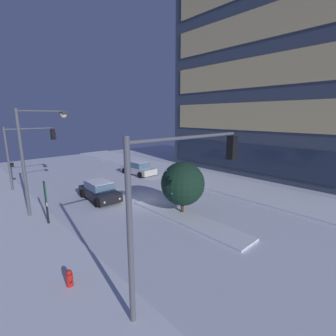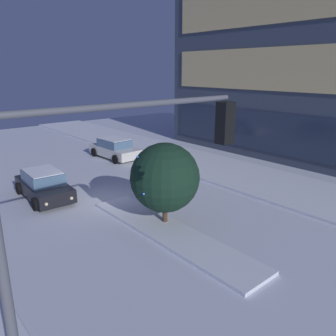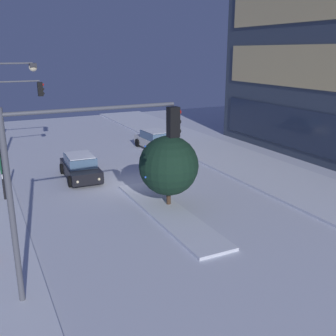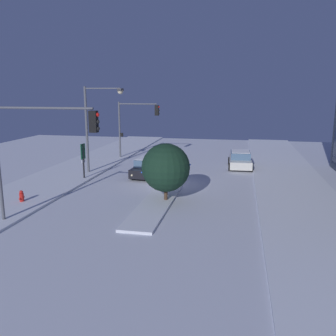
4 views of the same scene
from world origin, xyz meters
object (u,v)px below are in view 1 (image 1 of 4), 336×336
at_px(car_far, 138,168).
at_px(fire_hydrant, 70,280).
at_px(car_near, 100,191).
at_px(street_lamp_arched, 37,146).
at_px(decorated_tree_median, 183,184).
at_px(traffic_light_corner_near_right, 183,183).
at_px(traffic_light_corner_near_left, 28,146).
at_px(parking_info_sign, 46,198).

bearing_deg(car_far, fire_hydrant, 133.42).
relative_size(car_near, street_lamp_arched, 0.62).
height_order(street_lamp_arched, decorated_tree_median, street_lamp_arched).
height_order(fire_hydrant, decorated_tree_median, decorated_tree_median).
height_order(car_near, traffic_light_corner_near_right, traffic_light_corner_near_right).
bearing_deg(traffic_light_corner_near_right, traffic_light_corner_near_left, 91.86).
bearing_deg(decorated_tree_median, fire_hydrant, -76.08).
bearing_deg(fire_hydrant, traffic_light_corner_near_left, 170.81).
distance_m(traffic_light_corner_near_left, parking_info_sign, 9.62).
bearing_deg(traffic_light_corner_near_left, decorated_tree_median, -66.46).
distance_m(traffic_light_corner_near_right, parking_info_sign, 9.97).
bearing_deg(decorated_tree_median, car_near, -156.54).
bearing_deg(fire_hydrant, traffic_light_corner_near_right, 46.49).
bearing_deg(street_lamp_arched, traffic_light_corner_near_left, 76.78).
xyz_separation_m(car_far, fire_hydrant, (13.37, -12.90, -0.31)).
bearing_deg(traffic_light_corner_near_left, traffic_light_corner_near_right, -88.14).
xyz_separation_m(traffic_light_corner_near_left, parking_info_sign, (9.27, -1.41, -2.14)).
distance_m(car_near, parking_info_sign, 5.12).
distance_m(car_far, traffic_light_corner_near_left, 11.09).
distance_m(car_far, decorated_tree_median, 12.19).
distance_m(car_near, fire_hydrant, 10.29).
xyz_separation_m(traffic_light_corner_near_right, fire_hydrant, (-2.99, -3.15, -3.92)).
height_order(car_far, street_lamp_arched, street_lamp_arched).
bearing_deg(traffic_light_corner_near_left, car_far, -12.73).
relative_size(traffic_light_corner_near_left, decorated_tree_median, 1.56).
height_order(car_near, car_far, same).
height_order(traffic_light_corner_near_right, parking_info_sign, traffic_light_corner_near_right).
xyz_separation_m(parking_info_sign, decorated_tree_median, (4.34, 7.34, 0.38)).
relative_size(car_far, traffic_light_corner_near_left, 0.80).
distance_m(fire_hydrant, decorated_tree_median, 8.90).
relative_size(traffic_light_corner_near_right, traffic_light_corner_near_left, 1.07).
distance_m(parking_info_sign, decorated_tree_median, 8.53).
relative_size(traffic_light_corner_near_right, decorated_tree_median, 1.68).
bearing_deg(car_far, car_near, 120.76).
height_order(fire_hydrant, parking_info_sign, parking_info_sign).
bearing_deg(car_near, car_far, 125.80).
bearing_deg(street_lamp_arched, parking_info_sign, -104.76).
bearing_deg(parking_info_sign, car_near, 33.58).
xyz_separation_m(car_near, car_far, (-4.77, 7.25, 0.00)).
distance_m(car_near, traffic_light_corner_near_left, 8.39).
bearing_deg(fire_hydrant, decorated_tree_median, 103.92).
relative_size(car_near, traffic_light_corner_near_right, 0.72).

